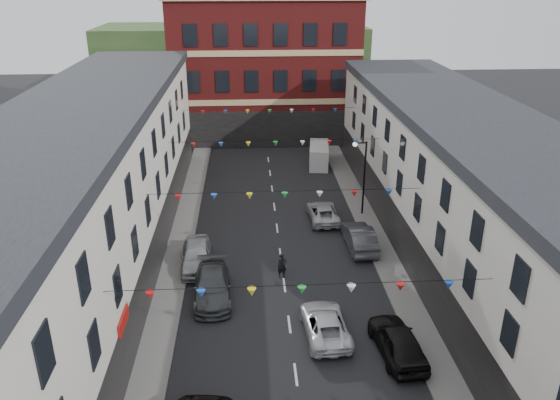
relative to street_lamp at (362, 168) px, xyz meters
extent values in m
plane|color=black|center=(-6.55, -14.00, -3.90)|extent=(160.00, 160.00, 0.00)
cube|color=#605E5B|center=(-13.45, -12.00, -3.83)|extent=(1.80, 64.00, 0.15)
cube|color=#605E5B|center=(0.35, -12.00, -3.83)|extent=(1.80, 64.00, 0.15)
cube|color=silver|center=(-18.35, -13.00, 1.10)|extent=(8.00, 56.00, 10.00)
cube|color=black|center=(-18.35, -13.00, 6.45)|extent=(8.40, 56.00, 0.70)
cube|color=black|center=(-14.30, -13.00, -2.30)|extent=(0.12, 56.00, 3.20)
cube|color=beige|center=(5.25, -13.00, 0.60)|extent=(8.00, 56.00, 9.00)
cube|color=black|center=(5.25, -13.00, 5.45)|extent=(8.40, 56.00, 0.70)
cube|color=black|center=(1.20, -13.00, -2.30)|extent=(0.12, 56.00, 3.20)
cube|color=maroon|center=(-6.55, 24.00, 3.60)|extent=(20.00, 12.00, 15.00)
cube|color=maroon|center=(-14.05, 21.00, 8.10)|extent=(5.00, 5.00, 24.00)
cube|color=#274721|center=(-10.55, 48.00, 1.10)|extent=(40.00, 14.00, 10.00)
cylinder|color=black|center=(0.25, 0.00, -0.90)|extent=(0.14, 0.14, 6.00)
cylinder|color=black|center=(-0.15, 0.00, 2.00)|extent=(0.90, 0.10, 0.10)
sphere|color=beige|center=(-0.60, 0.00, 1.90)|extent=(0.36, 0.36, 0.36)
imported|color=#3F4347|center=(-10.84, -11.11, -3.14)|extent=(2.40, 5.36, 1.53)
imported|color=#9A9EA3|center=(-12.05, -7.38, -3.08)|extent=(2.19, 4.91, 1.64)
imported|color=black|center=(-1.38, -16.82, -3.10)|extent=(2.35, 4.90, 1.61)
imported|color=#43444A|center=(-1.05, -5.41, -3.10)|extent=(1.83, 4.91, 1.60)
imported|color=#B0B2B5|center=(-2.95, -0.76, -3.26)|extent=(2.26, 4.70, 1.29)
imported|color=silver|center=(-4.75, -14.98, -3.25)|extent=(2.47, 4.86, 1.32)
cube|color=silver|center=(-1.66, 11.97, -2.87)|extent=(2.38, 4.86, 2.07)
imported|color=black|center=(-6.63, -9.01, -3.10)|extent=(0.65, 0.50, 1.60)
camera|label=1|loc=(-8.55, -38.59, 13.86)|focal=35.00mm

